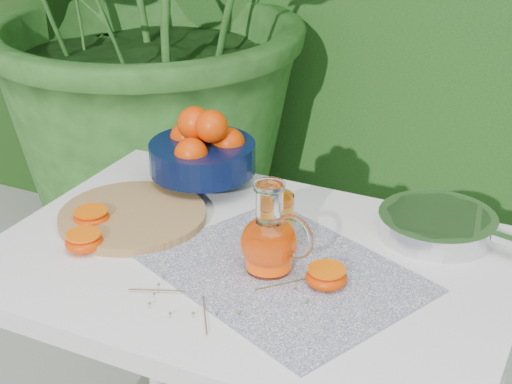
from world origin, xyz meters
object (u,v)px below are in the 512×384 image
at_px(fruit_bowl, 203,150).
at_px(juice_pitcher, 270,241).
at_px(white_table, 252,292).
at_px(cutting_board, 133,216).
at_px(saute_pan, 439,224).

bearing_deg(fruit_bowl, juice_pitcher, -42.78).
xyz_separation_m(white_table, juice_pitcher, (0.05, -0.03, 0.15)).
height_order(white_table, juice_pitcher, juice_pitcher).
bearing_deg(cutting_board, fruit_bowl, 77.14).
height_order(fruit_bowl, juice_pitcher, fruit_bowl).
xyz_separation_m(juice_pitcher, saute_pan, (0.25, 0.28, -0.04)).
distance_m(fruit_bowl, saute_pan, 0.54).
bearing_deg(saute_pan, fruit_bowl, -179.49).
height_order(white_table, fruit_bowl, fruit_bowl).
xyz_separation_m(cutting_board, fruit_bowl, (0.05, 0.22, 0.08)).
relative_size(cutting_board, saute_pan, 0.71).
bearing_deg(fruit_bowl, white_table, -45.02).
height_order(juice_pitcher, saute_pan, juice_pitcher).
xyz_separation_m(cutting_board, juice_pitcher, (0.34, -0.06, 0.05)).
bearing_deg(juice_pitcher, saute_pan, 48.24).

